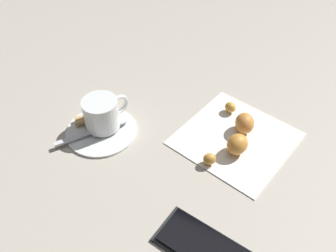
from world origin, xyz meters
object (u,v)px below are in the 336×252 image
Objects in this scene: teaspoon at (104,127)px; croissant at (238,133)px; espresso_cup at (102,113)px; sugar_packet at (94,118)px; saucer at (101,130)px; cell_phone at (208,250)px; napkin at (236,138)px.

teaspoon is 0.23m from croissant.
teaspoon is at bearing -159.82° from croissant.
sugar_packet is at bearing 172.58° from espresso_cup.
saucer is 0.82× the size of cell_phone.
saucer is 0.03m from espresso_cup.
cell_phone is at bearing -27.70° from teaspoon.
saucer is 1.89× the size of sugar_packet.
napkin is at bearing 98.37° from cell_phone.
croissant is (0.23, 0.07, -0.02)m from espresso_cup.
espresso_cup is at bearing 89.74° from saucer.
napkin is at bearing 19.42° from espresso_cup.
saucer is 0.24m from napkin.
teaspoon reaches higher than saucer.
saucer is at bearing -147.46° from teaspoon.
cell_phone is at bearing -26.55° from saucer.
saucer is 0.03m from sugar_packet.
teaspoon is at bearing 32.54° from saucer.
croissant is (0.23, 0.08, 0.02)m from saucer.
croissant is at bearing 18.09° from espresso_cup.
espresso_cup is 0.04m from sugar_packet.
croissant reaches higher than napkin.
sugar_packet is at bearing 150.51° from saucer.
espresso_cup reaches higher than croissant.
saucer is 1.06× the size of teaspoon.
croissant is at bearing 97.77° from cell_phone.
espresso_cup reaches higher than napkin.
cell_phone is at bearing -28.45° from espresso_cup.
cell_phone reaches higher than napkin.
saucer is 0.69× the size of napkin.
espresso_cup is 0.54× the size of croissant.
cell_phone is (0.25, -0.13, -0.01)m from teaspoon.
teaspoon is 0.23m from napkin.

